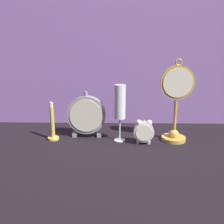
% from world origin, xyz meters
% --- Properties ---
extents(ground_plane, '(4.00, 4.00, 0.00)m').
position_xyz_m(ground_plane, '(0.00, 0.00, 0.00)').
color(ground_plane, black).
extents(fabric_backdrop_drape, '(1.59, 0.01, 0.74)m').
position_xyz_m(fabric_backdrop_drape, '(0.00, 0.33, 0.37)').
color(fabric_backdrop_drape, '#8460A8').
rests_on(fabric_backdrop_drape, ground_plane).
extents(pocket_watch_on_stand, '(0.14, 0.10, 0.35)m').
position_xyz_m(pocket_watch_on_stand, '(0.27, 0.08, 0.16)').
color(pocket_watch_on_stand, gold).
rests_on(pocket_watch_on_stand, ground_plane).
extents(alarm_clock_twin_bell, '(0.09, 0.03, 0.11)m').
position_xyz_m(alarm_clock_twin_bell, '(0.13, 0.04, 0.06)').
color(alarm_clock_twin_bell, silver).
rests_on(alarm_clock_twin_bell, ground_plane).
extents(mantel_clock_silver, '(0.17, 0.04, 0.21)m').
position_xyz_m(mantel_clock_silver, '(-0.12, 0.12, 0.10)').
color(mantel_clock_silver, gray).
rests_on(mantel_clock_silver, ground_plane).
extents(champagne_flute, '(0.05, 0.05, 0.25)m').
position_xyz_m(champagne_flute, '(0.03, 0.07, 0.16)').
color(champagne_flute, silver).
rests_on(champagne_flute, ground_plane).
extents(brass_candlestick, '(0.05, 0.05, 0.17)m').
position_xyz_m(brass_candlestick, '(-0.26, 0.08, 0.06)').
color(brass_candlestick, gold).
rests_on(brass_candlestick, ground_plane).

